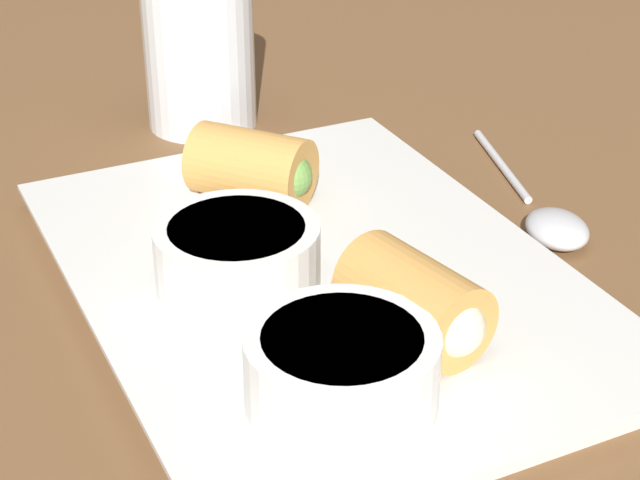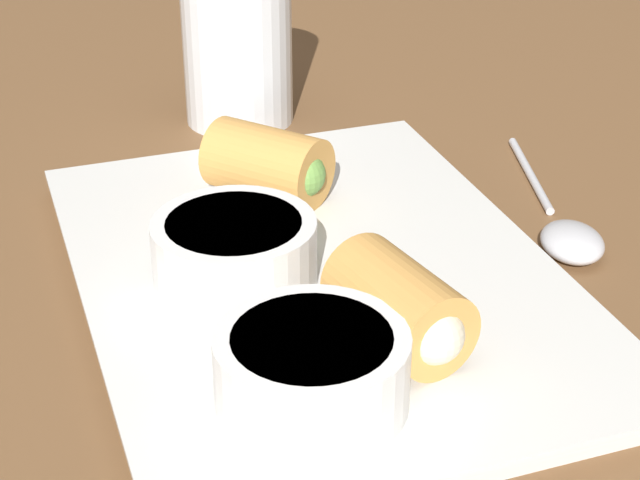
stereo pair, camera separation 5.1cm
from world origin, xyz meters
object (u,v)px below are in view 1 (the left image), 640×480
(drinking_glass, at_px, (198,39))
(serving_plate, at_px, (320,281))
(spoon, at_px, (551,221))
(dipping_bowl_near, at_px, (237,254))
(dipping_bowl_far, at_px, (342,367))

(drinking_glass, bearing_deg, serving_plate, 174.36)
(serving_plate, relative_size, spoon, 1.95)
(dipping_bowl_near, height_order, dipping_bowl_far, same)
(serving_plate, relative_size, drinking_glass, 2.67)
(dipping_bowl_far, bearing_deg, drinking_glass, -10.49)
(dipping_bowl_far, xyz_separation_m, drinking_glass, (0.33, -0.06, 0.03))
(dipping_bowl_far, distance_m, spoon, 0.21)
(serving_plate, distance_m, spoon, 0.14)
(serving_plate, bearing_deg, spoon, -89.00)
(spoon, xyz_separation_m, drinking_glass, (0.23, 0.12, 0.05))
(serving_plate, height_order, dipping_bowl_far, dipping_bowl_far)
(dipping_bowl_near, relative_size, drinking_glass, 0.67)
(serving_plate, xyz_separation_m, spoon, (0.00, -0.14, -0.00))
(spoon, distance_m, drinking_glass, 0.26)
(dipping_bowl_near, bearing_deg, dipping_bowl_far, -177.74)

